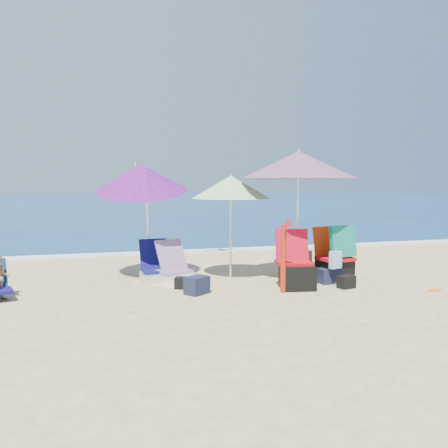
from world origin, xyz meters
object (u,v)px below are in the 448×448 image
object	(u,v)px
furled_umbrella	(284,252)
camp_chair_left	(296,271)
umbrella_blue	(141,178)
camp_chair_right	(335,261)
chair_navy	(156,270)
umbrella_striped	(231,187)
person_center	(296,260)
umbrella_turquoise	(298,165)
chair_rainbow	(179,272)

from	to	relation	value
furled_umbrella	camp_chair_left	xyz separation A→B (m)	(0.33, 0.25, -0.39)
umbrella_blue	camp_chair_right	bearing A→B (deg)	-19.38
furled_umbrella	chair_navy	size ratio (longest dim) A/B	1.66
umbrella_blue	camp_chair_left	xyz separation A→B (m)	(2.50, -1.55, -1.63)
furled_umbrella	chair_navy	world-z (taller)	furled_umbrella
umbrella_striped	chair_navy	xyz separation A→B (m)	(-1.42, 0.17, -1.55)
furled_umbrella	camp_chair_left	bearing A→B (deg)	36.70
camp_chair_right	person_center	size ratio (longest dim) A/B	1.31
umbrella_turquoise	camp_chair_left	size ratio (longest dim) A/B	2.49
person_center	umbrella_blue	bearing A→B (deg)	161.11
umbrella_blue	camp_chair_left	distance (m)	3.36
umbrella_turquoise	camp_chair_left	xyz separation A→B (m)	(-0.32, -0.65, -1.86)
umbrella_turquoise	chair_rainbow	xyz separation A→B (m)	(-2.20, 0.33, -1.96)
furled_umbrella	camp_chair_left	distance (m)	0.57
umbrella_striped	chair_rainbow	distance (m)	1.87
chair_rainbow	camp_chair_left	xyz separation A→B (m)	(1.89, -0.97, 0.10)
chair_navy	furled_umbrella	bearing A→B (deg)	-38.61
chair_rainbow	chair_navy	bearing A→B (deg)	139.59
umbrella_blue	camp_chair_right	xyz separation A→B (m)	(3.45, -1.21, -1.55)
umbrella_blue	camp_chair_left	size ratio (longest dim) A/B	2.32
umbrella_turquoise	person_center	world-z (taller)	umbrella_turquoise
furled_umbrella	chair_navy	bearing A→B (deg)	141.39
umbrella_striped	camp_chair_right	size ratio (longest dim) A/B	1.88
camp_chair_left	chair_navy	bearing A→B (deg)	150.19
umbrella_striped	chair_navy	bearing A→B (deg)	173.29
chair_navy	camp_chair_right	size ratio (longest dim) A/B	0.71
person_center	chair_rainbow	bearing A→B (deg)	170.18
chair_navy	person_center	bearing A→B (deg)	-15.43
chair_navy	person_center	distance (m)	2.64
chair_navy	chair_rainbow	bearing A→B (deg)	-40.41
chair_rainbow	umbrella_blue	bearing A→B (deg)	136.90
furled_umbrella	chair_rainbow	distance (m)	2.04
umbrella_blue	person_center	distance (m)	3.30
furled_umbrella	umbrella_turquoise	bearing A→B (deg)	54.02
umbrella_turquoise	chair_navy	distance (m)	3.32
furled_umbrella	chair_rainbow	world-z (taller)	furled_umbrella
umbrella_turquoise	furled_umbrella	size ratio (longest dim) A/B	2.00
chair_rainbow	camp_chair_right	bearing A→B (deg)	-12.70
umbrella_turquoise	umbrella_blue	size ratio (longest dim) A/B	1.07
umbrella_blue	camp_chair_left	bearing A→B (deg)	-31.75
camp_chair_left	camp_chair_right	size ratio (longest dim) A/B	0.95
umbrella_blue	chair_navy	size ratio (longest dim) A/B	3.10
chair_navy	chair_rainbow	world-z (taller)	chair_rainbow
chair_navy	person_center	size ratio (longest dim) A/B	0.93
umbrella_striped	umbrella_turquoise	bearing A→B (deg)	-22.64
umbrella_blue	chair_rainbow	distance (m)	1.92
umbrella_striped	person_center	xyz separation A→B (m)	(1.12, -0.53, -1.36)
furled_umbrella	person_center	distance (m)	1.08
umbrella_turquoise	camp_chair_right	xyz separation A→B (m)	(0.63, -0.31, -1.78)
chair_navy	person_center	world-z (taller)	person_center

